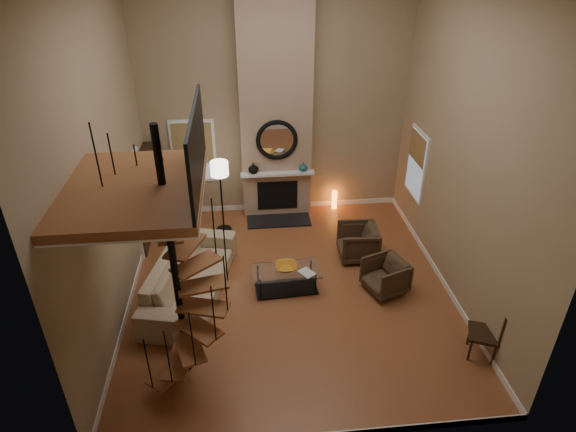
{
  "coord_description": "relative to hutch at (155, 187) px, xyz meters",
  "views": [
    {
      "loc": [
        -0.79,
        -7.35,
        5.92
      ],
      "look_at": [
        0.0,
        0.4,
        1.4
      ],
      "focal_mm": 30.28,
      "sensor_mm": 36.0,
      "label": 1
    }
  ],
  "objects": [
    {
      "name": "sofa",
      "position": [
        0.94,
        -2.71,
        -0.55
      ],
      "size": [
        1.73,
        3.03,
        0.83
      ],
      "primitive_type": "imported",
      "rotation": [
        0.0,
        0.0,
        1.35
      ],
      "color": "tan",
      "rests_on": "ground"
    },
    {
      "name": "baseboard_left",
      "position": [
        -0.18,
        -2.81,
        -0.89
      ],
      "size": [
        0.02,
        6.5,
        0.12
      ],
      "primitive_type": "cube",
      "color": "white",
      "rests_on": "ground"
    },
    {
      "name": "side_chair",
      "position": [
        5.78,
        -4.82,
        -0.42
      ],
      "size": [
        0.61,
        0.61,
        0.99
      ],
      "color": "black",
      "rests_on": "ground"
    },
    {
      "name": "book",
      "position": [
        3.09,
        -2.96,
        -0.49
      ],
      "size": [
        0.35,
        0.37,
        0.03
      ],
      "primitive_type": "imported",
      "rotation": [
        0.0,
        0.0,
        0.58
      ],
      "color": "gray",
      "rests_on": "coffee_table"
    },
    {
      "name": "ground",
      "position": [
        2.81,
        -2.81,
        -0.95
      ],
      "size": [
        6.0,
        6.5,
        0.01
      ],
      "primitive_type": "cube",
      "color": "#B06639",
      "rests_on": "ground"
    },
    {
      "name": "hutch",
      "position": [
        0.0,
        0.0,
        0.0
      ],
      "size": [
        0.39,
        0.83,
        1.86
      ],
      "primitive_type": "cube",
      "color": "black",
      "rests_on": "ground"
    },
    {
      "name": "chimney_breast",
      "position": [
        2.81,
        0.25,
        1.8
      ],
      "size": [
        1.6,
        0.38,
        5.5
      ],
      "primitive_type": "cube",
      "color": "tan",
      "rests_on": "ground"
    },
    {
      "name": "vase_left",
      "position": [
        2.26,
        0.01,
        0.35
      ],
      "size": [
        0.24,
        0.24,
        0.25
      ],
      "primitive_type": "imported",
      "color": "black",
      "rests_on": "mantel"
    },
    {
      "name": "firebox",
      "position": [
        2.81,
        0.05,
        -0.4
      ],
      "size": [
        0.95,
        0.02,
        0.72
      ],
      "primitive_type": "cube",
      "color": "black",
      "rests_on": "chimney_breast"
    },
    {
      "name": "window_back",
      "position": [
        0.91,
        0.41,
        0.67
      ],
      "size": [
        1.02,
        0.06,
        1.52
      ],
      "color": "white",
      "rests_on": "back_wall"
    },
    {
      "name": "mantel",
      "position": [
        2.81,
        -0.03,
        0.2
      ],
      "size": [
        1.7,
        0.18,
        0.06
      ],
      "primitive_type": "cube",
      "color": "white",
      "rests_on": "chimney_breast"
    },
    {
      "name": "baseboard_back",
      "position": [
        2.81,
        0.43,
        -0.89
      ],
      "size": [
        6.0,
        0.02,
        0.12
      ],
      "primitive_type": "cube",
      "color": "white",
      "rests_on": "ground"
    },
    {
      "name": "right_wall",
      "position": [
        5.81,
        -2.81,
        1.8
      ],
      "size": [
        0.02,
        6.5,
        5.5
      ],
      "primitive_type": "cube",
      "color": "tan",
      "rests_on": "ground"
    },
    {
      "name": "spiral_stair",
      "position": [
        1.03,
        -4.6,
        0.83
      ],
      "size": [
        1.47,
        1.47,
        4.06
      ],
      "color": "black",
      "rests_on": "ground"
    },
    {
      "name": "front_wall",
      "position": [
        2.81,
        -6.06,
        1.8
      ],
      "size": [
        6.0,
        0.02,
        5.5
      ],
      "primitive_type": "cube",
      "color": "tan",
      "rests_on": "ground"
    },
    {
      "name": "back_wall",
      "position": [
        2.81,
        0.44,
        1.8
      ],
      "size": [
        6.0,
        0.02,
        5.5
      ],
      "primitive_type": "cube",
      "color": "tan",
      "rests_on": "ground"
    },
    {
      "name": "baseboard_right",
      "position": [
        5.8,
        -2.81,
        -0.89
      ],
      "size": [
        0.02,
        6.5,
        0.12
      ],
      "primitive_type": "cube",
      "color": "white",
      "rests_on": "ground"
    },
    {
      "name": "floor_lamp",
      "position": [
        1.52,
        -0.49,
        0.46
      ],
      "size": [
        0.39,
        0.39,
        1.71
      ],
      "color": "black",
      "rests_on": "ground"
    },
    {
      "name": "loft",
      "position": [
        0.77,
        -4.61,
        2.29
      ],
      "size": [
        1.7,
        2.2,
        1.09
      ],
      "color": "#935730",
      "rests_on": "left_wall"
    },
    {
      "name": "accent_lamp",
      "position": [
        4.24,
        0.25,
        -0.7
      ],
      "size": [
        0.13,
        0.13,
        0.46
      ],
      "primitive_type": "cylinder",
      "color": "orange",
      "rests_on": "ground"
    },
    {
      "name": "mirror_frame",
      "position": [
        2.81,
        0.03,
        1.0
      ],
      "size": [
        0.94,
        0.1,
        0.94
      ],
      "primitive_type": "torus",
      "rotation": [
        1.57,
        0.0,
        0.0
      ],
      "color": "black",
      "rests_on": "chimney_breast"
    },
    {
      "name": "coffee_table",
      "position": [
        2.74,
        -2.81,
        -0.67
      ],
      "size": [
        1.32,
        0.71,
        0.47
      ],
      "color": "silver",
      "rests_on": "ground"
    },
    {
      "name": "entry_door",
      "position": [
        -0.14,
        -1.01,
        0.1
      ],
      "size": [
        0.1,
        1.05,
        2.16
      ],
      "color": "white",
      "rests_on": "ground"
    },
    {
      "name": "left_wall",
      "position": [
        -0.19,
        -2.81,
        1.8
      ],
      "size": [
        0.02,
        6.5,
        5.5
      ],
      "primitive_type": "cube",
      "color": "tan",
      "rests_on": "ground"
    },
    {
      "name": "window_right",
      "position": [
        5.78,
        -0.81,
        0.68
      ],
      "size": [
        0.06,
        1.02,
        1.52
      ],
      "color": "white",
      "rests_on": "right_wall"
    },
    {
      "name": "vase_right",
      "position": [
        3.41,
        0.01,
        0.33
      ],
      "size": [
        0.2,
        0.2,
        0.21
      ],
      "primitive_type": "imported",
      "color": "#174E51",
      "rests_on": "mantel"
    },
    {
      "name": "mirror_disc",
      "position": [
        2.81,
        0.04,
        1.0
      ],
      "size": [
        0.8,
        0.01,
        0.8
      ],
      "primitive_type": "cylinder",
      "rotation": [
        1.57,
        0.0,
        0.0
      ],
      "color": "white",
      "rests_on": "chimney_breast"
    },
    {
      "name": "bowl",
      "position": [
        2.74,
        -2.76,
        -0.45
      ],
      "size": [
        0.42,
        0.42,
        0.1
      ],
      "primitive_type": "imported",
      "color": "orange",
      "rests_on": "coffee_table"
    },
    {
      "name": "hearth",
      "position": [
        2.81,
        -0.24,
        -0.93
      ],
      "size": [
        1.5,
        0.6,
        0.04
      ],
      "primitive_type": "cube",
      "color": "black",
      "rests_on": "ground"
    },
    {
      "name": "armchair_far",
      "position": [
        4.66,
        -3.01,
        -0.6
      ],
      "size": [
        0.92,
        0.91,
        0.66
      ],
      "primitive_type": "imported",
      "rotation": [
        0.0,
        0.0,
        -1.21
      ],
      "color": "#463320",
      "rests_on": "ground"
    },
    {
      "name": "armchair_near",
      "position": [
        4.41,
        -1.86,
        -0.6
      ],
      "size": [
        0.84,
        0.82,
        0.73
      ],
      "primitive_type": "imported",
      "rotation": [
        0.0,
        0.0,
        -1.61
      ],
      "color": "#463320",
      "rests_on": "ground"
    }
  ]
}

